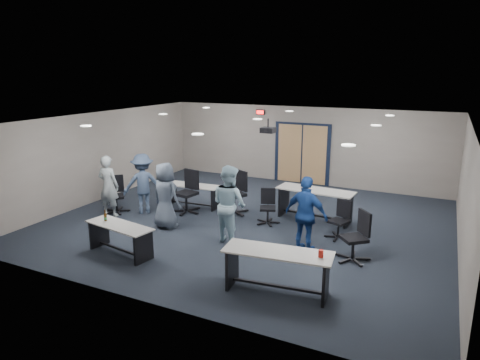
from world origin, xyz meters
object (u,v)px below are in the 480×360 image
at_px(table_back_right, 315,199).
at_px(chair_loose_right, 354,236).
at_px(table_front_left, 120,234).
at_px(chair_back_a, 186,192).
at_px(chair_loose_left, 116,195).
at_px(person_lightblue, 229,204).
at_px(chair_back_b, 234,193).
at_px(person_gray, 108,186).
at_px(person_navy, 306,215).
at_px(chair_back_d, 339,220).
at_px(person_plaid, 166,196).
at_px(chair_back_c, 268,207).
at_px(table_back_left, 193,192).
at_px(person_back, 143,184).
at_px(table_front_right, 278,264).

height_order(table_back_right, chair_loose_right, chair_loose_right).
xyz_separation_m(table_front_left, chair_back_a, (-0.24, 3.02, 0.14)).
relative_size(chair_loose_left, person_lightblue, 0.57).
distance_m(chair_back_a, person_lightblue, 2.48).
height_order(chair_back_b, person_gray, person_gray).
relative_size(table_front_left, person_navy, 1.00).
xyz_separation_m(chair_back_d, chair_loose_right, (0.57, -1.10, 0.08)).
distance_m(table_back_right, person_plaid, 3.94).
bearing_deg(chair_loose_left, chair_back_b, -13.45).
relative_size(chair_back_c, chair_back_d, 0.99).
height_order(person_gray, person_plaid, person_gray).
bearing_deg(person_navy, person_lightblue, 17.48).
height_order(chair_back_d, person_gray, person_gray).
height_order(chair_back_a, chair_back_d, chair_back_a).
distance_m(chair_back_b, person_lightblue, 2.04).
bearing_deg(chair_back_c, table_back_left, 150.14).
relative_size(chair_back_a, chair_back_b, 1.00).
height_order(table_front_left, chair_loose_right, chair_loose_right).
height_order(table_front_left, chair_back_a, chair_back_a).
height_order(person_plaid, person_back, same).
height_order(chair_loose_left, person_lightblue, person_lightblue).
xyz_separation_m(table_front_right, chair_back_a, (-3.93, 3.09, 0.06)).
distance_m(table_back_left, chair_back_d, 4.47).
relative_size(chair_back_d, person_navy, 0.54).
distance_m(chair_loose_left, person_lightblue, 3.89).
distance_m(chair_loose_left, chair_loose_right, 6.67).
distance_m(chair_loose_right, person_lightblue, 2.86).
relative_size(chair_back_d, person_gray, 0.54).
relative_size(chair_back_c, chair_loose_left, 0.88).
distance_m(chair_back_a, person_gray, 2.11).
bearing_deg(person_back, table_front_left, 74.96).
xyz_separation_m(table_front_left, table_front_right, (3.70, -0.07, 0.08)).
bearing_deg(person_back, person_gray, -0.77).
bearing_deg(chair_back_d, person_plaid, -143.30).
height_order(table_front_right, chair_loose_left, chair_loose_left).
xyz_separation_m(chair_back_a, chair_back_b, (1.26, 0.50, 0.00)).
distance_m(chair_back_a, person_back, 1.22).
height_order(chair_back_d, person_navy, person_navy).
xyz_separation_m(table_front_left, chair_back_b, (1.02, 3.52, 0.14)).
bearing_deg(person_plaid, chair_back_d, -154.96).
bearing_deg(chair_back_b, table_front_right, -26.47).
bearing_deg(chair_back_b, chair_loose_right, 2.24).
relative_size(table_front_left, table_front_right, 0.85).
bearing_deg(person_back, table_back_right, 156.04).
distance_m(table_back_right, chair_back_d, 1.38).
bearing_deg(table_front_right, table_back_left, 131.28).
relative_size(chair_back_a, person_plaid, 0.71).
xyz_separation_m(chair_back_b, chair_loose_left, (-3.03, -1.36, -0.08)).
xyz_separation_m(chair_back_a, person_navy, (3.84, -1.15, 0.26)).
xyz_separation_m(chair_back_a, person_gray, (-1.76, -1.14, 0.25)).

